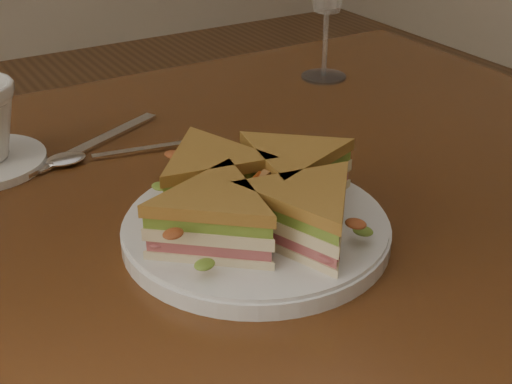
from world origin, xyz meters
TOP-DOWN VIEW (x-y plane):
  - table at (0.00, 0.00)m, footprint 1.20×0.80m
  - plate at (0.02, -0.11)m, footprint 0.26×0.26m
  - sandwich_wedges at (0.02, -0.11)m, footprint 0.28×0.28m
  - crisps_mound at (0.02, -0.11)m, footprint 0.09×0.09m
  - spoon at (-0.06, 0.14)m, footprint 0.18×0.05m
  - knife at (-0.05, 0.17)m, footprint 0.20×0.11m

SIDE VIEW (x-z plane):
  - table at x=0.00m, z-range 0.28..1.03m
  - knife at x=-0.05m, z-range 0.75..0.75m
  - spoon at x=-0.06m, z-range 0.75..0.76m
  - plate at x=0.02m, z-range 0.75..0.77m
  - crisps_mound at x=0.02m, z-range 0.77..0.82m
  - sandwich_wedges at x=0.02m, z-range 0.77..0.82m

